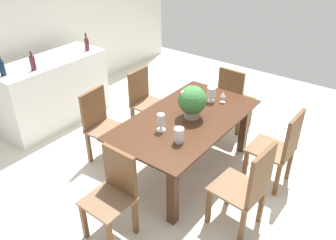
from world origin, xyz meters
The scene contains 18 objects.
ground_plane centered at (0.00, 0.00, 0.00)m, with size 7.04×7.04×0.00m, color silver.
back_wall centered at (0.00, 2.60, 1.30)m, with size 6.40×0.10×2.60m, color silver.
dining_table centered at (0.00, -0.29, 0.60)m, with size 1.82×1.02×0.74m.
chair_near_right centered at (0.41, -1.28, 0.53)m, with size 0.45×0.47×0.96m.
chair_far_right centered at (0.41, 0.69, 0.51)m, with size 0.45×0.45×0.92m.
chair_head_end centered at (-1.20, -0.29, 0.51)m, with size 0.42×0.43×0.91m.
chair_foot_end centered at (1.19, -0.29, 0.52)m, with size 0.45×0.43×0.96m.
chair_near_left centered at (-0.42, -1.28, 0.54)m, with size 0.47×0.50×0.99m.
chair_far_left centered at (-0.42, 0.69, 0.52)m, with size 0.47×0.49×0.93m.
flower_centerpiece centered at (0.05, -0.33, 0.94)m, with size 0.32×0.32×0.38m.
crystal_vase_left centered at (-0.46, -0.51, 0.84)m, with size 0.10×0.10×0.17m.
crystal_vase_center_near centered at (-0.39, -0.22, 0.85)m, with size 0.10×0.10×0.20m.
crystal_vase_right centered at (0.52, -0.31, 0.86)m, with size 0.11×0.11×0.19m.
wine_glass centered at (0.58, -0.44, 0.84)m, with size 0.06×0.06×0.14m.
kitchen_counter centered at (-0.19, 1.96, 0.49)m, with size 1.60×0.65×0.98m, color silver.
wine_bottle_tall centered at (0.42, 1.81, 1.08)m, with size 0.07×0.07×0.27m.
wine_bottle_clear centered at (-0.86, 1.94, 1.08)m, with size 0.07×0.07×0.28m.
wine_bottle_amber centered at (-0.52, 1.79, 1.08)m, with size 0.07×0.07×0.26m.
Camera 1 is at (-2.81, -2.13, 2.70)m, focal length 36.35 mm.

